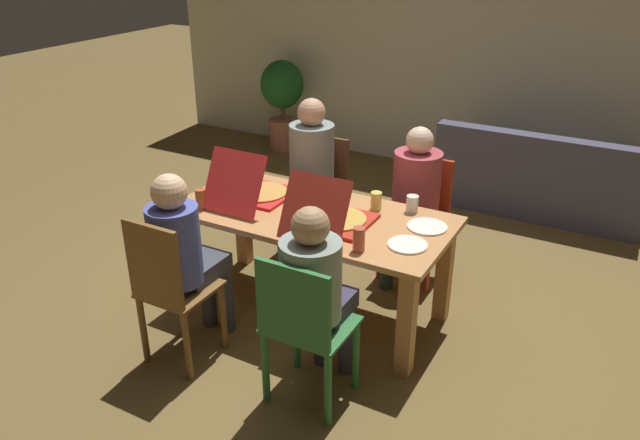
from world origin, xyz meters
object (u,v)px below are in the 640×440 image
person_1 (316,285)px  pizza_box_1 (256,191)px  chair_0 (169,288)px  couch (539,180)px  drinking_glass_3 (412,204)px  plate_0 (408,245)px  chair_1 (303,327)px  chair_2 (317,187)px  drinking_glass_2 (359,239)px  potted_plant (282,96)px  dining_table (313,231)px  person_0 (184,250)px  drinking_glass_0 (376,201)px  pizza_box_0 (333,218)px  person_3 (414,192)px  plate_1 (427,227)px  drinking_glass_1 (201,199)px  chair_3 (419,209)px  person_2 (309,165)px

person_1 → pizza_box_1: person_1 is taller
chair_0 → couch: size_ratio=0.53×
drinking_glass_3 → plate_0: bearing=-71.7°
chair_1 → person_1: 0.23m
chair_2 → pizza_box_1: (-0.01, -0.85, 0.28)m
chair_0 → person_1: person_1 is taller
person_1 → plate_0: bearing=63.2°
drinking_glass_2 → chair_1: bearing=-97.4°
pizza_box_1 → potted_plant: pizza_box_1 is taller
dining_table → person_0: 0.87m
chair_1 → drinking_glass_3: 1.21m
person_1 → drinking_glass_0: (-0.08, 0.95, 0.11)m
person_1 → drinking_glass_3: (0.14, 1.03, 0.10)m
person_0 → drinking_glass_2: (0.93, 0.42, 0.11)m
pizza_box_0 → drinking_glass_0: size_ratio=4.91×
drinking_glass_2 → couch: bearing=79.5°
dining_table → couch: couch is taller
person_0 → drinking_glass_3: (1.00, 1.07, 0.09)m
pizza_box_0 → pizza_box_1: pizza_box_0 is taller
chair_0 → person_1: 0.90m
chair_1 → potted_plant: size_ratio=0.88×
chair_2 → potted_plant: bearing=128.4°
drinking_glass_2 → potted_plant: potted_plant is taller
dining_table → person_3: person_3 is taller
dining_table → plate_1: 0.75m
dining_table → drinking_glass_1: bearing=-156.5°
drinking_glass_0 → chair_3: bearing=82.7°
person_0 → couch: 3.55m
chair_0 → pizza_box_0: size_ratio=1.63×
chair_3 → plate_0: (0.29, -0.99, 0.24)m
person_3 → drinking_glass_0: bearing=-99.3°
chair_0 → chair_3: chair_0 is taller
chair_2 → drinking_glass_0: 1.03m
plate_0 → plate_1: size_ratio=0.95×
dining_table → drinking_glass_3: (0.55, 0.33, 0.18)m
drinking_glass_3 → pizza_box_0: bearing=-128.3°
plate_1 → potted_plant: bearing=135.6°
person_0 → person_2: (0.00, 1.47, 0.04)m
couch → chair_1: bearing=-100.1°
pizza_box_1 → drinking_glass_1: pizza_box_1 is taller
drinking_glass_0 → potted_plant: (-2.32, 2.57, -0.16)m
person_3 → potted_plant: person_3 is taller
person_1 → plate_0: person_1 is taller
person_0 → pizza_box_0: bearing=44.2°
chair_0 → person_0: size_ratio=0.81×
couch → chair_0: bearing=-113.2°
person_3 → pizza_box_1: 1.13m
chair_2 → plate_0: chair_2 is taller
pizza_box_0 → plate_1: (0.51, 0.26, -0.05)m
chair_3 → dining_table: bearing=-115.5°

